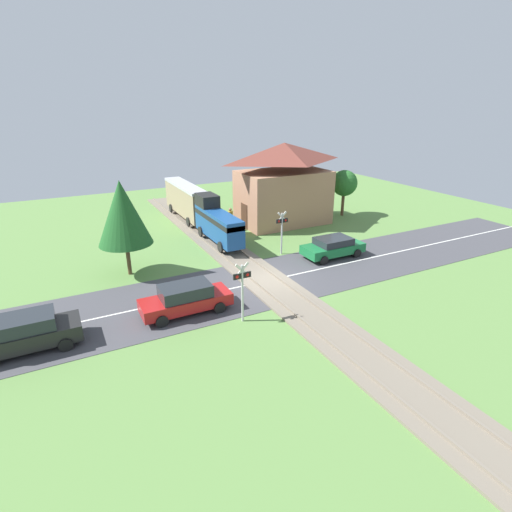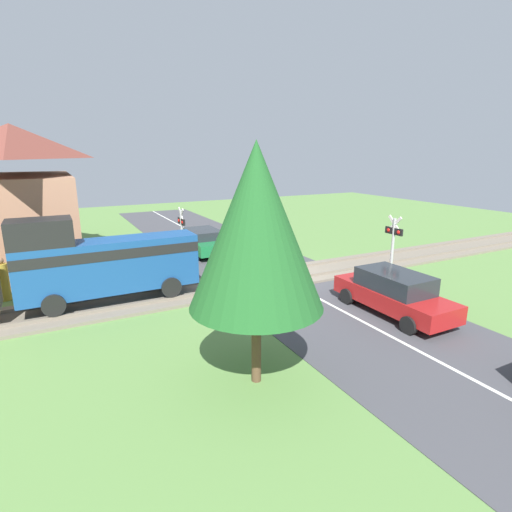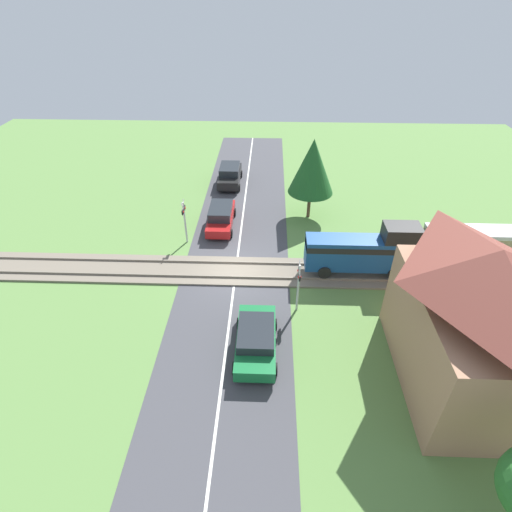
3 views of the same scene
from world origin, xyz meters
The scene contains 13 objects.
ground_plane centered at (0.00, 0.00, 0.00)m, with size 60.00×60.00×0.00m, color #5B8442.
road_surface centered at (0.00, 0.00, 0.01)m, with size 48.00×6.40×0.02m.
track_bed centered at (0.00, 0.00, 0.07)m, with size 2.80×48.00×0.24m.
train centered at (0.00, 11.58, 1.87)m, with size 1.58×14.63×3.18m.
car_near_crossing centered at (-5.35, -1.44, 0.79)m, with size 4.52×1.83×1.53m.
car_far_side centered at (6.05, 1.44, 0.73)m, with size 4.28×2.00×1.37m.
car_behind_queue centered at (-12.38, -1.44, 0.83)m, with size 4.29×1.90×1.61m.
crossing_signal_west_approach centered at (-3.18, -3.51, 1.97)m, with size 0.90×0.18×3.06m.
crossing_signal_east_approach centered at (3.18, 3.51, 1.97)m, with size 0.90×0.18×3.06m.
station_building centered at (7.26, 10.15, 3.34)m, with size 8.04×4.99×6.84m.
pedestrian_by_station centered at (2.56, 10.84, 0.78)m, with size 0.42×0.42×1.71m.
tree_by_station centered at (13.48, 9.67, 3.01)m, with size 2.36×2.36×4.21m.
tree_roadside_hedge centered at (-6.93, 4.83, 3.91)m, with size 3.19×3.19×5.83m.
Camera 1 is at (-10.43, -18.90, 10.01)m, focal length 28.00 mm.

